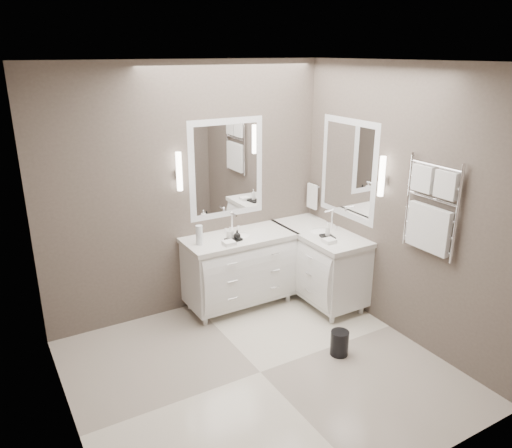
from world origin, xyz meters
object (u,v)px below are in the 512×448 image
vanity_back (239,266)px  vanity_right (319,260)px  towel_ladder (431,213)px  waste_bin (339,343)px

vanity_back → vanity_right: size_ratio=1.00×
towel_ladder → vanity_right: bearing=99.8°
vanity_right → vanity_back: bearing=159.6°
vanity_back → waste_bin: (0.35, -1.36, -0.36)m
waste_bin → towel_ladder: bearing=-19.5°
towel_ladder → waste_bin: 1.50m
vanity_back → waste_bin: bearing=-75.4°
vanity_back → vanity_right: 0.93m
vanity_right → towel_ladder: (0.23, -1.30, 0.91)m
vanity_back → towel_ladder: size_ratio=1.38×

